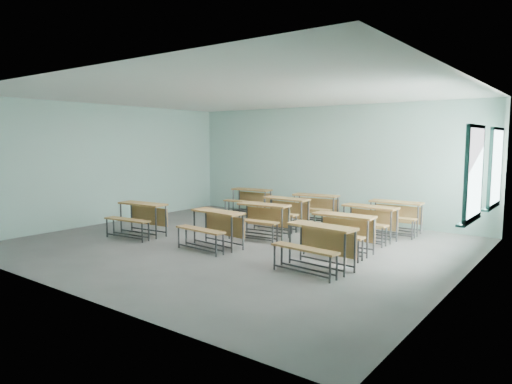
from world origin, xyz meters
The scene contains 11 objects.
room centered at (0.08, 0.03, 1.60)m, with size 9.04×8.04×3.24m.
desk_unit_r0c0 centered at (-2.38, -0.74, 0.52)m, with size 1.31×0.94×0.77m.
desk_unit_r0c1 centered at (-0.17, -0.60, 0.52)m, with size 1.31×0.94×0.77m.
desk_unit_r0c2 centered at (2.36, -0.74, 0.52)m, with size 1.31×0.94×0.77m.
desk_unit_r1c1 centered at (0.01, 0.83, 0.52)m, with size 1.32×0.95×0.77m.
desk_unit_r1c2 centered at (2.16, 0.57, 0.52)m, with size 1.26×0.86×0.77m.
desk_unit_r2c1 centered at (-0.20, 2.07, 0.52)m, with size 1.25×0.85×0.77m.
desk_unit_r2c2 centered at (2.09, 2.01, 0.52)m, with size 1.28×0.89×0.77m.
desk_unit_r3c0 centered at (-2.21, 3.27, 0.52)m, with size 1.31×0.94×0.77m.
desk_unit_r3c1 centered at (0.07, 3.16, 0.52)m, with size 1.32×0.96×0.77m.
desk_unit_r3c2 centered at (2.30, 3.12, 0.52)m, with size 1.27×0.88×0.77m.
Camera 1 is at (6.12, -7.55, 2.24)m, focal length 32.00 mm.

